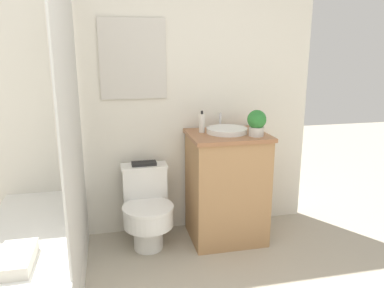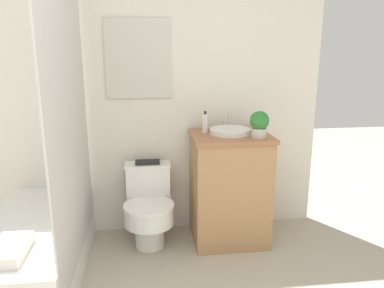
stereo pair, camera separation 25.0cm
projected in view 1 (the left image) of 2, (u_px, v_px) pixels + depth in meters
wall_back at (132, 85)px, 2.98m from camera, size 3.04×0.07×2.50m
shower_area at (37, 250)px, 2.41m from camera, size 0.61×1.35×1.98m
toilet at (147, 208)px, 2.95m from camera, size 0.39×0.52×0.63m
vanity at (226, 187)px, 3.05m from camera, size 0.61×0.53×0.89m
sink at (227, 130)px, 2.95m from camera, size 0.32×0.36×0.13m
soap_bottle at (202, 123)px, 2.96m from camera, size 0.05×0.05×0.17m
potted_plant at (257, 122)px, 2.83m from camera, size 0.14×0.14×0.20m
book_on_tank at (144, 163)px, 3.00m from camera, size 0.20×0.10×0.02m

